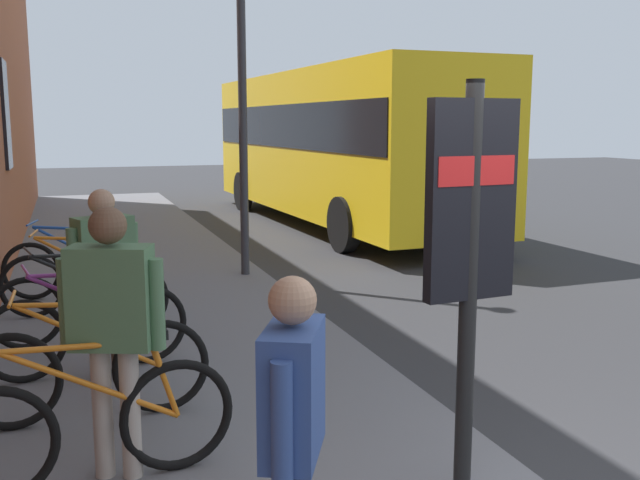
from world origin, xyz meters
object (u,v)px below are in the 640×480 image
Objects in this scene: bicycle_far_end at (89,329)px; pedestrian_crossing_street at (293,413)px; city_bus at (334,139)px; pedestrian_by_facade at (112,315)px; bicycle_end_of_row at (89,370)px; bicycle_under_window at (76,268)px; pedestrian_near_bus at (105,265)px; bicycle_nearest_sign at (82,282)px; bicycle_beside_lamp at (92,426)px; street_lamp at (242,52)px; bicycle_by_door at (84,303)px; transit_info_sign at (470,228)px.

pedestrian_crossing_street reaches higher than bicycle_far_end.
pedestrian_by_facade is at bearing 153.19° from city_bus.
bicycle_end_of_row and bicycle_under_window have the same top height.
pedestrian_near_bus is at bearing -176.05° from bicycle_under_window.
bicycle_nearest_sign is at bearing -176.44° from bicycle_under_window.
bicycle_nearest_sign is at bearing 4.10° from pedestrian_near_bus.
street_lamp is (5.73, -2.31, 2.74)m from bicycle_beside_lamp.
bicycle_under_window is at bearing 0.18° from bicycle_beside_lamp.
pedestrian_crossing_street is at bearing -168.28° from bicycle_far_end.
pedestrian_by_facade is at bearing -177.24° from bicycle_far_end.
pedestrian_near_bus is (-0.22, -0.14, 0.61)m from bicycle_far_end.
street_lamp is at bearing -21.97° from bicycle_beside_lamp.
bicycle_by_door is 1.00× the size of bicycle_under_window.
pedestrian_crossing_street is (-2.50, -0.78, 0.55)m from bicycle_end_of_row.
bicycle_by_door is 1.04× the size of pedestrian_by_facade.
transit_info_sign is (-0.85, -2.02, 1.21)m from bicycle_beside_lamp.
bicycle_end_of_row is at bearing 17.33° from pedestrian_crossing_street.
transit_info_sign is at bearing -160.80° from bicycle_under_window.
city_bus is 6.28m from street_lamp.
pedestrian_crossing_street is at bearing -169.91° from pedestrian_near_bus.
bicycle_far_end is 3.76m from transit_info_sign.
pedestrian_crossing_street is at bearing -172.82° from bicycle_under_window.
street_lamp reaches higher than bicycle_by_door.
bicycle_nearest_sign is 2.32m from pedestrian_near_bus.
bicycle_far_end is 1.08× the size of pedestrian_near_bus.
bicycle_far_end is at bearing 11.72° from pedestrian_crossing_street.
pedestrian_crossing_street is at bearing 168.15° from street_lamp.
bicycle_end_of_row is at bearing 179.62° from bicycle_by_door.
transit_info_sign is 3.35m from pedestrian_near_bus.
bicycle_far_end is at bearing -179.56° from bicycle_nearest_sign.
street_lamp is at bearing -11.85° from pedestrian_crossing_street.
pedestrian_by_facade is at bearing -177.71° from bicycle_by_door.
bicycle_far_end is 0.73× the size of transit_info_sign.
bicycle_far_end and bicycle_by_door have the same top height.
bicycle_by_door and bicycle_under_window have the same top height.
city_bus is 2.00× the size of street_lamp.
bicycle_end_of_row is at bearing 179.62° from bicycle_nearest_sign.
bicycle_nearest_sign is 0.85m from bicycle_under_window.
bicycle_by_door and bicycle_nearest_sign have the same top height.
transit_info_sign is at bearing 163.00° from city_bus.
bicycle_nearest_sign is (3.10, -0.02, -0.00)m from bicycle_end_of_row.
transit_info_sign reaches higher than pedestrian_by_facade.
bicycle_end_of_row is 11.43m from city_bus.
bicycle_under_window is 1.07× the size of pedestrian_near_bus.
pedestrian_near_bus reaches higher than bicycle_far_end.
bicycle_far_end is at bearing 33.75° from pedestrian_near_bus.
bicycle_under_window is 0.33× the size of street_lamp.
bicycle_nearest_sign is 8.88m from city_bus.
city_bus is 12.13m from pedestrian_by_facade.
pedestrian_by_facade reaches higher than bicycle_end_of_row.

